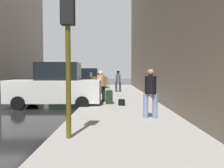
# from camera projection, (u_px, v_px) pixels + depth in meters

# --- Properties ---
(sidewalk) EXTENTS (4.00, 40.00, 0.15)m
(sidewalk) POSITION_uv_depth(u_px,v_px,m) (123.00, 109.00, 9.90)
(sidewalk) COLOR gray
(sidewalk) RESTS_ON ground_plane
(parked_white_van) EXTENTS (4.63, 2.12, 2.25)m
(parked_white_van) POSITION_uv_depth(u_px,v_px,m) (56.00, 87.00, 11.09)
(parked_white_van) COLOR silver
(parked_white_van) RESTS_ON ground_plane
(parked_dark_green_sedan) EXTENTS (4.24, 2.13, 1.79)m
(parked_dark_green_sedan) POSITION_uv_depth(u_px,v_px,m) (78.00, 84.00, 17.83)
(parked_dark_green_sedan) COLOR #193828
(parked_dark_green_sedan) RESTS_ON ground_plane
(parked_bronze_suv) EXTENTS (4.66, 2.17, 2.25)m
(parked_bronze_suv) POSITION_uv_depth(u_px,v_px,m) (87.00, 80.00, 23.75)
(parked_bronze_suv) COLOR brown
(parked_bronze_suv) RESTS_ON ground_plane
(parked_gray_coupe) EXTENTS (4.24, 2.13, 1.79)m
(parked_gray_coupe) POSITION_uv_depth(u_px,v_px,m) (93.00, 79.00, 30.48)
(parked_gray_coupe) COLOR slate
(parked_gray_coupe) RESTS_ON ground_plane
(parked_silver_sedan) EXTENTS (4.26, 2.16, 1.79)m
(parked_silver_sedan) POSITION_uv_depth(u_px,v_px,m) (96.00, 78.00, 36.13)
(parked_silver_sedan) COLOR #B7BABF
(parked_silver_sedan) RESTS_ON ground_plane
(fire_hydrant) EXTENTS (0.42, 0.22, 0.70)m
(fire_hydrant) POSITION_uv_depth(u_px,v_px,m) (98.00, 90.00, 15.90)
(fire_hydrant) COLOR red
(fire_hydrant) RESTS_ON sidewalk
(traffic_light) EXTENTS (0.32, 0.32, 3.60)m
(traffic_light) POSITION_uv_depth(u_px,v_px,m) (68.00, 29.00, 5.15)
(traffic_light) COLOR #514C0F
(traffic_light) RESTS_ON sidewalk
(pedestrian_in_tan_coat) EXTENTS (0.53, 0.50, 1.71)m
(pedestrian_in_tan_coat) POSITION_uv_depth(u_px,v_px,m) (101.00, 84.00, 11.98)
(pedestrian_in_tan_coat) COLOR black
(pedestrian_in_tan_coat) RESTS_ON sidewalk
(pedestrian_with_beanie) EXTENTS (0.51, 0.41, 1.78)m
(pedestrian_with_beanie) POSITION_uv_depth(u_px,v_px,m) (118.00, 80.00, 18.39)
(pedestrian_with_beanie) COLOR #333338
(pedestrian_with_beanie) RESTS_ON sidewalk
(pedestrian_in_jeans) EXTENTS (0.51, 0.41, 1.71)m
(pedestrian_in_jeans) POSITION_uv_depth(u_px,v_px,m) (150.00, 91.00, 7.56)
(pedestrian_in_jeans) COLOR #728CB2
(pedestrian_in_jeans) RESTS_ON sidewalk
(rolling_suitcase) EXTENTS (0.38, 0.57, 1.04)m
(rolling_suitcase) POSITION_uv_depth(u_px,v_px,m) (109.00, 97.00, 11.28)
(rolling_suitcase) COLOR black
(rolling_suitcase) RESTS_ON sidewalk
(duffel_bag) EXTENTS (0.32, 0.44, 0.28)m
(duffel_bag) POSITION_uv_depth(u_px,v_px,m) (122.00, 102.00, 10.70)
(duffel_bag) COLOR black
(duffel_bag) RESTS_ON sidewalk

